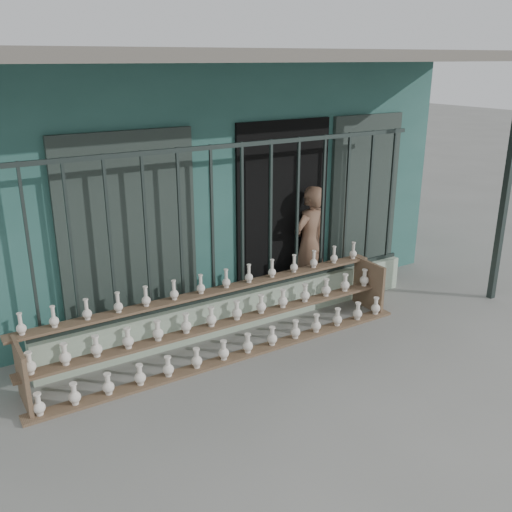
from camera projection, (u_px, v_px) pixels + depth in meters
ground at (306, 372)px, 6.00m from camera, size 60.00×60.00×0.00m
workshop_building at (147, 160)px, 8.86m from camera, size 7.40×6.60×3.21m
parapet_wall at (243, 309)px, 6.97m from camera, size 5.00×0.20×0.45m
security_fence at (242, 220)px, 6.60m from camera, size 5.00×0.04×1.80m
shelf_rack at (225, 320)px, 6.35m from camera, size 4.50×0.68×0.85m
elderly_woman at (309, 243)px, 7.63m from camera, size 0.64×0.50×1.56m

